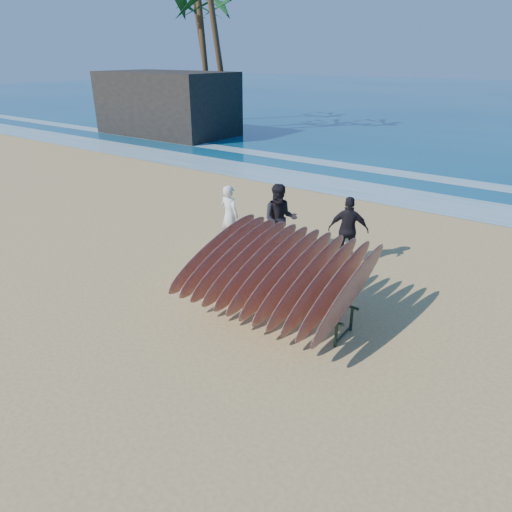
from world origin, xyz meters
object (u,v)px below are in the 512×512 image
object	(u,v)px
person_white	(230,215)
palm_mid	(203,11)
palm_right	(201,2)
person_dark_b	(348,230)
surfboard_rack	(277,270)
person_dark_a	(280,219)
building	(167,103)

from	to	relation	value
person_white	palm_mid	bearing A→B (deg)	-40.36
palm_mid	palm_right	xyz separation A→B (m)	(-3.08, 3.35, 0.91)
person_dark_b	surfboard_rack	bearing A→B (deg)	67.10
surfboard_rack	person_dark_a	xyz separation A→B (m)	(-1.66, 2.67, -0.07)
person_white	palm_right	distance (m)	26.21
person_dark_a	palm_mid	size ratio (longest dim) A/B	0.23
person_dark_a	palm_right	size ratio (longest dim) A/B	0.20
person_white	person_dark_b	world-z (taller)	person_dark_b
person_dark_b	palm_mid	size ratio (longest dim) A/B	0.21
building	person_dark_b	bearing A→B (deg)	-32.65
person_dark_a	palm_mid	world-z (taller)	palm_mid
person_dark_a	palm_right	xyz separation A→B (m)	(-18.55, 18.15, 7.24)
person_white	palm_mid	world-z (taller)	palm_mid
person_white	palm_right	world-z (taller)	palm_right
building	person_dark_a	bearing A→B (deg)	-36.40
person_white	person_dark_b	size ratio (longest dim) A/B	0.98
building	palm_mid	distance (m)	6.03
surfboard_rack	palm_right	distance (m)	29.89
person_dark_b	building	xyz separation A→B (m)	(-18.26, 11.70, 1.07)
surfboard_rack	person_dark_a	size ratio (longest dim) A/B	1.73
person_dark_b	palm_right	distance (m)	27.81
person_dark_b	building	size ratio (longest dim) A/B	0.20
surfboard_rack	person_dark_a	world-z (taller)	person_dark_a
palm_mid	building	bearing A→B (deg)	-113.24
building	surfboard_rack	bearing A→B (deg)	-39.23
building	person_white	bearing A→B (deg)	-39.54
building	palm_right	size ratio (longest dim) A/B	0.95
person_dark_b	palm_right	xyz separation A→B (m)	(-20.23, 17.62, 7.32)
person_white	palm_right	bearing A→B (deg)	-40.43
palm_right	person_dark_b	bearing A→B (deg)	-41.07
person_dark_b	palm_mid	world-z (taller)	palm_mid
palm_mid	palm_right	size ratio (longest dim) A/B	0.90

